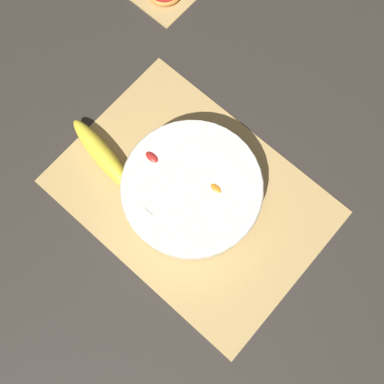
{
  "coord_description": "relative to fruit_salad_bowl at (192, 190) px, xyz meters",
  "views": [
    {
      "loc": [
        0.14,
        -0.16,
        0.84
      ],
      "look_at": [
        0.0,
        0.0,
        0.04
      ],
      "focal_mm": 42.0,
      "sensor_mm": 36.0,
      "label": 1
    }
  ],
  "objects": [
    {
      "name": "ground_plane",
      "position": [
        -0.0,
        -0.0,
        -0.05
      ],
      "size": [
        6.0,
        6.0,
        0.0
      ],
      "primitive_type": "plane",
      "color": "#2D2823"
    },
    {
      "name": "whole_banana",
      "position": [
        -0.18,
        -0.06,
        -0.02
      ],
      "size": [
        0.18,
        0.07,
        0.04
      ],
      "color": "yellow",
      "rests_on": "bamboo_mat_center"
    },
    {
      "name": "bamboo_mat_center",
      "position": [
        -0.0,
        -0.0,
        -0.05
      ],
      "size": [
        0.5,
        0.36,
        0.01
      ],
      "color": "tan",
      "rests_on": "ground_plane"
    },
    {
      "name": "fruit_salad_bowl",
      "position": [
        0.0,
        0.0,
        0.0
      ],
      "size": [
        0.26,
        0.26,
        0.08
      ],
      "color": "silver",
      "rests_on": "bamboo_mat_center"
    }
  ]
}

